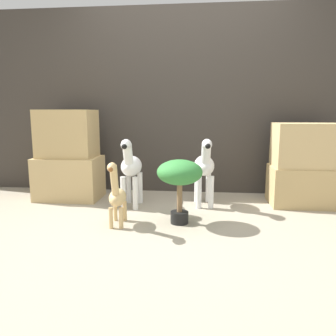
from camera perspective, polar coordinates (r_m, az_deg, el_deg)
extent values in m
plane|color=#9E937F|center=(2.82, 1.44, -10.62)|extent=(14.00, 14.00, 0.00)
cube|color=#38332D|center=(4.03, 3.06, 11.42)|extent=(6.40, 0.08, 2.20)
cube|color=tan|center=(3.90, -16.79, -1.65)|extent=(0.70, 0.48, 0.48)
cube|color=tan|center=(3.84, -17.15, 5.73)|extent=(0.61, 0.41, 0.53)
cube|color=tan|center=(3.77, 22.58, -2.89)|extent=(0.70, 0.48, 0.41)
cube|color=tan|center=(3.71, 23.02, 3.67)|extent=(0.66, 0.45, 0.46)
cylinder|color=white|center=(3.38, 7.51, -4.22)|extent=(0.06, 0.06, 0.34)
cylinder|color=white|center=(3.37, 5.40, -4.23)|extent=(0.06, 0.06, 0.34)
cylinder|color=white|center=(3.63, 7.01, -3.26)|extent=(0.06, 0.06, 0.34)
cylinder|color=white|center=(3.62, 5.05, -3.27)|extent=(0.06, 0.06, 0.34)
ellipsoid|color=white|center=(3.45, 6.31, 0.42)|extent=(0.24, 0.38, 0.21)
cylinder|color=white|center=(3.28, 6.64, 2.51)|extent=(0.11, 0.16, 0.24)
ellipsoid|color=white|center=(3.20, 6.80, 4.11)|extent=(0.11, 0.19, 0.11)
sphere|color=black|center=(3.13, 6.96, 3.81)|extent=(0.05, 0.05, 0.05)
cube|color=black|center=(3.28, 6.64, 2.70)|extent=(0.03, 0.09, 0.20)
cylinder|color=white|center=(3.33, -5.71, -4.41)|extent=(0.06, 0.06, 0.34)
cylinder|color=white|center=(3.36, -7.80, -4.34)|extent=(0.06, 0.06, 0.34)
cylinder|color=white|center=(3.57, -4.90, -3.44)|extent=(0.06, 0.06, 0.34)
cylinder|color=white|center=(3.60, -6.85, -3.38)|extent=(0.06, 0.06, 0.34)
ellipsoid|color=white|center=(3.41, -6.38, 0.32)|extent=(0.21, 0.36, 0.21)
cylinder|color=white|center=(3.24, -7.00, 2.42)|extent=(0.09, 0.16, 0.24)
ellipsoid|color=white|center=(3.17, -7.31, 4.04)|extent=(0.10, 0.18, 0.11)
sphere|color=black|center=(3.09, -7.63, 3.74)|extent=(0.05, 0.05, 0.05)
cube|color=black|center=(3.24, -7.01, 2.61)|extent=(0.02, 0.09, 0.20)
cylinder|color=tan|center=(2.83, -8.17, -8.63)|extent=(0.04, 0.04, 0.18)
cylinder|color=tan|center=(2.85, -9.92, -8.57)|extent=(0.04, 0.04, 0.18)
cylinder|color=tan|center=(3.03, -7.52, -7.40)|extent=(0.04, 0.04, 0.18)
cylinder|color=tan|center=(3.04, -9.16, -7.36)|extent=(0.04, 0.04, 0.18)
ellipsoid|color=tan|center=(2.90, -8.76, -5.08)|extent=(0.17, 0.31, 0.15)
cylinder|color=tan|center=(2.74, -9.31, -2.29)|extent=(0.07, 0.15, 0.30)
ellipsoid|color=tan|center=(2.63, -9.75, 0.10)|extent=(0.08, 0.14, 0.08)
sphere|color=brown|center=(2.57, -9.98, -0.25)|extent=(0.04, 0.04, 0.04)
cylinder|color=black|center=(2.95, 2.00, -8.58)|extent=(0.16, 0.16, 0.11)
cylinder|color=brown|center=(2.90, 2.03, -5.27)|extent=(0.05, 0.05, 0.25)
ellipsoid|color=#337F38|center=(2.85, 2.05, -0.74)|extent=(0.40, 0.40, 0.22)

